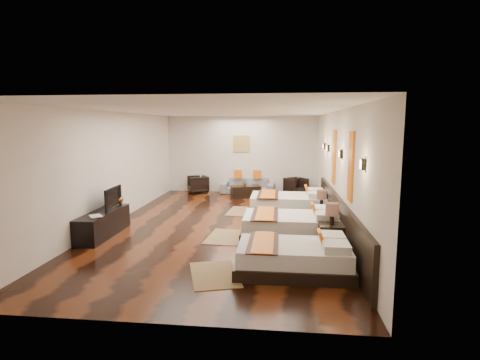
# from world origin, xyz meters

# --- Properties ---
(floor) EXTENTS (5.50, 9.50, 0.01)m
(floor) POSITION_xyz_m (0.00, 0.00, 0.00)
(floor) COLOR black
(floor) RESTS_ON ground
(ceiling) EXTENTS (5.50, 9.50, 0.01)m
(ceiling) POSITION_xyz_m (0.00, 0.00, 2.80)
(ceiling) COLOR white
(ceiling) RESTS_ON floor
(back_wall) EXTENTS (5.50, 0.01, 2.80)m
(back_wall) POSITION_xyz_m (0.00, 4.75, 1.40)
(back_wall) COLOR silver
(back_wall) RESTS_ON floor
(left_wall) EXTENTS (0.01, 9.50, 2.80)m
(left_wall) POSITION_xyz_m (-2.75, 0.00, 1.40)
(left_wall) COLOR silver
(left_wall) RESTS_ON floor
(right_wall) EXTENTS (0.01, 9.50, 2.80)m
(right_wall) POSITION_xyz_m (2.75, 0.00, 1.40)
(right_wall) COLOR silver
(right_wall) RESTS_ON floor
(headboard_panel) EXTENTS (0.08, 6.60, 0.90)m
(headboard_panel) POSITION_xyz_m (2.71, -0.80, 0.45)
(headboard_panel) COLOR black
(headboard_panel) RESTS_ON floor
(bed_near) EXTENTS (1.93, 1.21, 0.74)m
(bed_near) POSITION_xyz_m (1.69, -2.86, 0.25)
(bed_near) COLOR black
(bed_near) RESTS_ON floor
(bed_mid) EXTENTS (2.12, 1.33, 0.81)m
(bed_mid) POSITION_xyz_m (1.70, -0.95, 0.28)
(bed_mid) COLOR black
(bed_mid) RESTS_ON floor
(bed_far) EXTENTS (2.16, 1.36, 0.83)m
(bed_far) POSITION_xyz_m (1.70, 1.37, 0.28)
(bed_far) COLOR black
(bed_far) RESTS_ON floor
(nightstand_a) EXTENTS (0.49, 0.49, 0.96)m
(nightstand_a) POSITION_xyz_m (2.44, -1.71, 0.34)
(nightstand_a) COLOR black
(nightstand_a) RESTS_ON floor
(nightstand_b) EXTENTS (0.45, 0.45, 0.90)m
(nightstand_b) POSITION_xyz_m (2.44, 0.16, 0.31)
(nightstand_b) COLOR black
(nightstand_b) RESTS_ON floor
(jute_mat_near) EXTENTS (1.07, 1.37, 0.01)m
(jute_mat_near) POSITION_xyz_m (0.37, -3.14, 0.01)
(jute_mat_near) COLOR olive
(jute_mat_near) RESTS_ON floor
(jute_mat_mid) EXTENTS (0.83, 1.25, 0.01)m
(jute_mat_mid) POSITION_xyz_m (0.24, -1.01, 0.01)
(jute_mat_mid) COLOR olive
(jute_mat_mid) RESTS_ON floor
(jute_mat_far) EXTENTS (0.85, 1.26, 0.01)m
(jute_mat_far) POSITION_xyz_m (0.35, 1.54, 0.01)
(jute_mat_far) COLOR olive
(jute_mat_far) RESTS_ON floor
(tv_console) EXTENTS (0.50, 1.80, 0.55)m
(tv_console) POSITION_xyz_m (-2.50, -1.19, 0.28)
(tv_console) COLOR black
(tv_console) RESTS_ON floor
(tv) EXTENTS (0.15, 0.89, 0.51)m
(tv) POSITION_xyz_m (-2.45, -0.92, 0.80)
(tv) COLOR black
(tv) RESTS_ON tv_console
(book) EXTENTS (0.37, 0.38, 0.03)m
(book) POSITION_xyz_m (-2.50, -1.75, 0.56)
(book) COLOR black
(book) RESTS_ON tv_console
(figurine) EXTENTS (0.38, 0.38, 0.36)m
(figurine) POSITION_xyz_m (-2.50, -0.48, 0.73)
(figurine) COLOR brown
(figurine) RESTS_ON tv_console
(sofa) EXTENTS (1.95, 0.82, 0.56)m
(sofa) POSITION_xyz_m (0.25, 4.45, 0.28)
(sofa) COLOR slate
(sofa) RESTS_ON floor
(armchair_left) EXTENTS (0.92, 0.91, 0.63)m
(armchair_left) POSITION_xyz_m (-1.58, 4.42, 0.32)
(armchair_left) COLOR black
(armchair_left) RESTS_ON floor
(armchair_right) EXTENTS (0.93, 0.93, 0.61)m
(armchair_right) POSITION_xyz_m (2.00, 4.42, 0.31)
(armchair_right) COLOR black
(armchair_right) RESTS_ON floor
(coffee_table) EXTENTS (1.10, 0.76, 0.40)m
(coffee_table) POSITION_xyz_m (0.25, 3.72, 0.20)
(coffee_table) COLOR black
(coffee_table) RESTS_ON floor
(table_plant) EXTENTS (0.25, 0.22, 0.25)m
(table_plant) POSITION_xyz_m (0.23, 3.66, 0.52)
(table_plant) COLOR #235C1E
(table_plant) RESTS_ON coffee_table
(orange_panel_a) EXTENTS (0.04, 0.40, 1.30)m
(orange_panel_a) POSITION_xyz_m (2.73, -1.90, 1.70)
(orange_panel_a) COLOR #D86014
(orange_panel_a) RESTS_ON right_wall
(orange_panel_b) EXTENTS (0.04, 0.40, 1.30)m
(orange_panel_b) POSITION_xyz_m (2.73, 0.30, 1.70)
(orange_panel_b) COLOR #D86014
(orange_panel_b) RESTS_ON right_wall
(sconce_near) EXTENTS (0.07, 0.12, 0.18)m
(sconce_near) POSITION_xyz_m (2.70, -3.00, 1.85)
(sconce_near) COLOR black
(sconce_near) RESTS_ON right_wall
(sconce_mid) EXTENTS (0.07, 0.12, 0.18)m
(sconce_mid) POSITION_xyz_m (2.70, -0.80, 1.85)
(sconce_mid) COLOR black
(sconce_mid) RESTS_ON right_wall
(sconce_far) EXTENTS (0.07, 0.12, 0.18)m
(sconce_far) POSITION_xyz_m (2.70, 1.40, 1.85)
(sconce_far) COLOR black
(sconce_far) RESTS_ON right_wall
(sconce_lounge) EXTENTS (0.07, 0.12, 0.18)m
(sconce_lounge) POSITION_xyz_m (2.70, 2.30, 1.85)
(sconce_lounge) COLOR black
(sconce_lounge) RESTS_ON right_wall
(gold_artwork) EXTENTS (0.60, 0.04, 0.60)m
(gold_artwork) POSITION_xyz_m (0.00, 4.73, 1.80)
(gold_artwork) COLOR #AD873F
(gold_artwork) RESTS_ON back_wall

